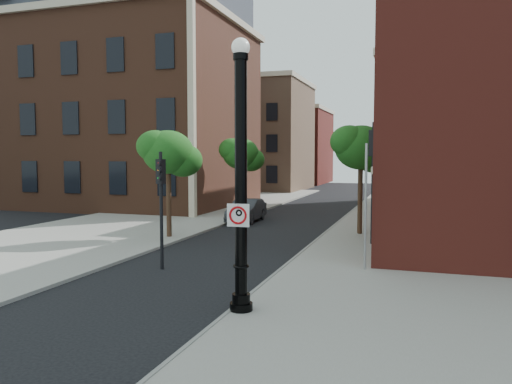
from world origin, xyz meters
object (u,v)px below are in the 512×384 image
(parked_car, at_px, (246,210))
(traffic_signal_left, at_px, (161,190))
(no_parking_sign, at_px, (238,215))
(traffic_signal_right, at_px, (373,163))
(lamppost, at_px, (241,190))

(parked_car, bearing_deg, traffic_signal_left, -86.73)
(no_parking_sign, relative_size, traffic_signal_left, 0.14)
(no_parking_sign, xyz_separation_m, traffic_signal_right, (2.29, 10.81, 1.11))
(lamppost, distance_m, traffic_signal_right, 10.89)
(parked_car, xyz_separation_m, traffic_signal_right, (7.95, -5.93, 2.99))
(parked_car, bearing_deg, lamppost, -73.60)
(lamppost, relative_size, parked_car, 1.65)
(traffic_signal_left, bearing_deg, parked_car, 107.24)
(lamppost, distance_m, no_parking_sign, 0.64)
(lamppost, height_order, parked_car, lamppost)
(no_parking_sign, height_order, traffic_signal_left, traffic_signal_left)
(lamppost, height_order, no_parking_sign, lamppost)
(parked_car, distance_m, traffic_signal_right, 10.36)
(no_parking_sign, height_order, traffic_signal_right, traffic_signal_right)
(lamppost, xyz_separation_m, parked_car, (-5.67, 16.57, -2.49))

